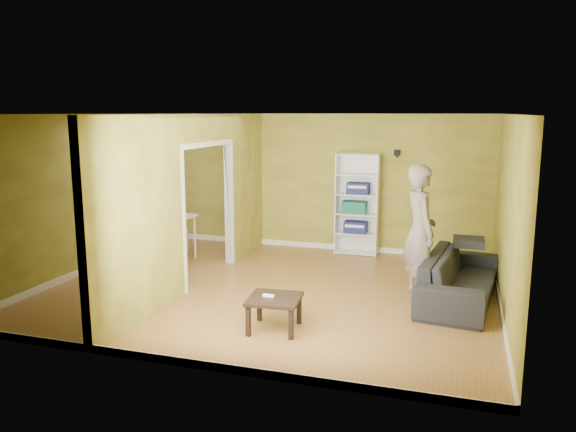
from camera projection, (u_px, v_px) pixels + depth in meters
The scene contains 15 objects.
room_shell at pixel (271, 204), 8.21m from camera, with size 6.50×6.50×6.50m.
partition at pixel (197, 200), 8.56m from camera, with size 0.22×5.50×2.60m, color gold, non-canonical shape.
wall_speaker at pixel (397, 153), 10.19m from camera, with size 0.10×0.10×0.10m, color black.
sofa at pixel (460, 271), 7.88m from camera, with size 0.98×2.28×0.87m, color black.
person at pixel (420, 220), 7.93m from camera, with size 0.64×0.82×2.25m, color slate.
bookshelf at pixel (358, 204), 10.48m from camera, with size 0.79×0.35×1.88m.
paper_box_navy_a at pixel (356, 227), 10.52m from camera, with size 0.42×0.27×0.21m, color #1C1A53.
paper_box_teal at pixel (354, 207), 10.46m from camera, with size 0.44×0.29×0.23m, color #127354.
paper_box_navy_b at pixel (358, 188), 10.38m from camera, with size 0.40×0.26×0.21m, color navy.
coffee_table at pixel (274, 302), 6.82m from camera, with size 0.62×0.62×0.41m.
game_controller at pixel (268, 295), 6.83m from camera, with size 0.14×0.04×0.03m, color white.
dining_table at pixel (155, 220), 10.06m from camera, with size 1.29×0.86×0.81m.
chair_left at pixel (119, 233), 10.26m from camera, with size 0.41×0.41×0.89m, color tan, non-canonical shape.
chair_near at pixel (143, 242), 9.59m from camera, with size 0.41×0.41×0.89m, color tan, non-canonical shape.
chair_far at pixel (176, 228), 10.63m from camera, with size 0.43×0.43×0.94m, color tan, non-canonical shape.
Camera 1 is at (2.66, -7.66, 2.63)m, focal length 35.00 mm.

